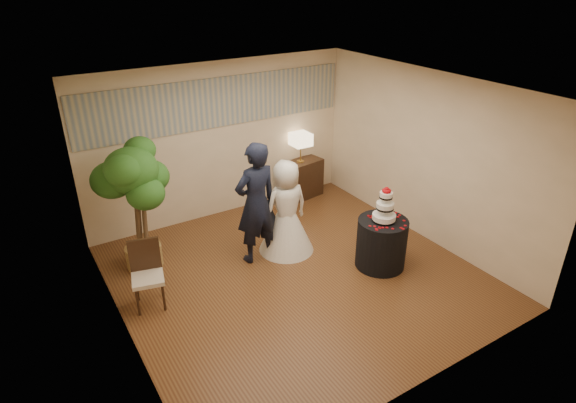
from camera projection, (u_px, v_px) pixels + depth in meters
floor at (296, 275)px, 7.27m from camera, size 5.00×5.00×0.00m
ceiling at (298, 90)px, 6.04m from camera, size 5.00×5.00×0.00m
wall_back at (221, 141)px, 8.56m from camera, size 5.00×0.06×2.80m
wall_front at (434, 282)px, 4.75m from camera, size 5.00×0.06×2.80m
wall_left at (113, 240)px, 5.47m from camera, size 0.06×5.00×2.80m
wall_right at (426, 157)px, 7.84m from camera, size 0.06×5.00×2.80m
mural_border at (219, 103)px, 8.23m from camera, size 4.90×0.02×0.85m
groom at (256, 203)px, 7.28m from camera, size 0.75×0.52×1.95m
bride at (286, 207)px, 7.60m from camera, size 0.90×0.90×1.55m
cake_table at (381, 243)px, 7.35m from camera, size 1.01×1.01×0.78m
wedding_cake at (385, 204)px, 7.06m from camera, size 0.36×0.36×0.55m
console at (300, 180)px, 9.56m from camera, size 0.97×0.54×0.76m
table_lamp at (301, 148)px, 9.27m from camera, size 0.35×0.35×0.58m
ficus_tree at (137, 207)px, 7.06m from camera, size 1.26×1.26×2.04m
side_chair at (148, 276)px, 6.43m from camera, size 0.53×0.55×0.95m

